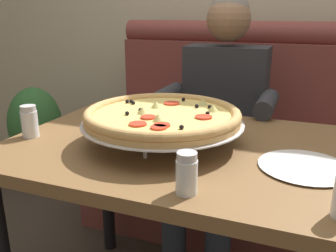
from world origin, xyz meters
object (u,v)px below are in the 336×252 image
Objects in this scene: booth_bench at (229,153)px; shaker_oregano at (187,176)px; dining_table at (178,171)px; diner_main at (219,112)px; shaker_parmesan at (30,124)px; pizza at (163,116)px; potted_plant at (36,132)px; plate_near_left at (305,165)px.

booth_bench reaches higher than shaker_oregano.
booth_bench is 0.91m from dining_table.
dining_table is at bearing -89.55° from diner_main.
shaker_parmesan is 1.07× the size of shaker_oregano.
pizza is at bearing -158.25° from dining_table.
diner_main is at bearing -8.53° from potted_plant.
shaker_parmesan is 0.16× the size of potted_plant.
shaker_oregano is at bearing -58.72° from pizza.
diner_main is 0.94m from shaker_oregano.
plate_near_left is at bearing -59.15° from diner_main.
shaker_oregano is 0.41× the size of plate_near_left.
shaker_oregano is 0.37m from plate_near_left.
potted_plant is at bearing 131.53° from shaker_parmesan.
plate_near_left is (0.26, 0.26, -0.03)m from shaker_oregano.
plate_near_left is (0.90, 0.06, -0.04)m from shaker_parmesan.
plate_near_left is (0.40, -0.06, 0.11)m from dining_table.
booth_bench is 1.27m from shaker_oregano.
shaker_oregano reaches higher than potted_plant.
pizza is (-0.05, -0.89, 0.45)m from booth_bench.
booth_bench is 14.23× the size of shaker_oregano.
shaker_parmesan is 0.67m from shaker_oregano.
diner_main is (-0.00, -0.27, 0.31)m from booth_bench.
potted_plant is (-1.46, 1.13, -0.42)m from shaker_oregano.
booth_bench is at bearing 63.28° from shaker_parmesan.
potted_plant is at bearing 148.78° from dining_table.
booth_bench is 1.32× the size of dining_table.
dining_table is 1.61× the size of potted_plant.
shaker_parmesan reaches higher than shaker_oregano.
dining_table is 0.89× the size of diner_main.
diner_main is 4.98× the size of plate_near_left.
shaker_oregano is at bearing -67.40° from dining_table.
dining_table is at bearing 21.75° from pizza.
booth_bench reaches higher than dining_table.
plate_near_left is (0.40, -0.67, 0.06)m from diner_main.
booth_bench is at bearing 96.41° from shaker_oregano.
diner_main reaches higher than dining_table.
plate_near_left reaches higher than dining_table.
potted_plant is (-1.33, 0.80, -0.27)m from dining_table.
diner_main reaches higher than shaker_oregano.
shaker_oregano is at bearing -37.63° from potted_plant.
booth_bench is 1.33m from potted_plant.
shaker_parmesan is at bearing -48.47° from potted_plant.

